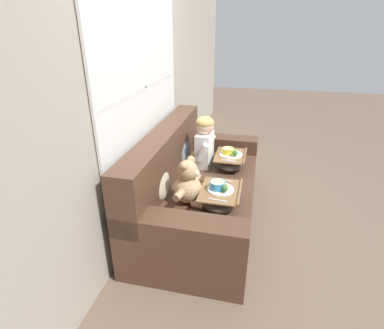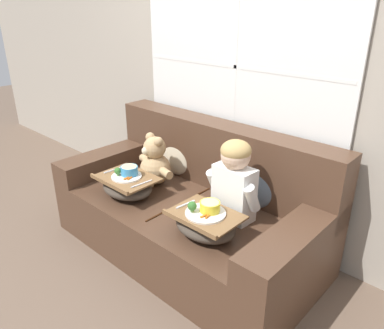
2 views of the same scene
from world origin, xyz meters
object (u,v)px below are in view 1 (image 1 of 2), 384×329
(teddy_bear, at_px, (188,184))
(couch, at_px, (195,189))
(throw_pillow_behind_child, at_px, (182,148))
(child_figure, at_px, (205,139))
(lap_tray_child, at_px, (230,160))
(lap_tray_teddy, at_px, (220,197))
(throw_pillow_behind_teddy, at_px, (160,180))

(teddy_bear, bearing_deg, couch, 3.49)
(couch, relative_size, throw_pillow_behind_child, 5.02)
(child_figure, xyz_separation_m, lap_tray_child, (-0.00, -0.27, -0.21))
(teddy_bear, xyz_separation_m, lap_tray_teddy, (0.00, -0.27, -0.09))
(couch, xyz_separation_m, child_figure, (0.37, -0.02, 0.39))
(child_figure, relative_size, lap_tray_teddy, 1.26)
(throw_pillow_behind_child, distance_m, throw_pillow_behind_teddy, 0.74)
(child_figure, distance_m, lap_tray_child, 0.34)
(couch, height_order, teddy_bear, couch)
(teddy_bear, xyz_separation_m, lap_tray_child, (0.74, -0.27, -0.08))
(lap_tray_child, height_order, lap_tray_teddy, lap_tray_child)
(throw_pillow_behind_teddy, relative_size, lap_tray_child, 0.86)
(lap_tray_teddy, bearing_deg, throw_pillow_behind_child, 34.51)
(throw_pillow_behind_teddy, relative_size, lap_tray_teddy, 0.84)
(child_figure, bearing_deg, couch, 177.17)
(throw_pillow_behind_child, height_order, throw_pillow_behind_teddy, throw_pillow_behind_child)
(lap_tray_child, bearing_deg, throw_pillow_behind_child, 89.97)
(throw_pillow_behind_child, relative_size, teddy_bear, 0.91)
(throw_pillow_behind_child, distance_m, lap_tray_teddy, 0.90)
(couch, height_order, throw_pillow_behind_teddy, couch)
(throw_pillow_behind_teddy, bearing_deg, lap_tray_teddy, -90.04)
(couch, bearing_deg, lap_tray_teddy, -141.91)
(throw_pillow_behind_teddy, xyz_separation_m, lap_tray_teddy, (-0.00, -0.51, -0.09))
(throw_pillow_behind_teddy, relative_size, teddy_bear, 0.84)
(throw_pillow_behind_teddy, distance_m, lap_tray_teddy, 0.52)
(throw_pillow_behind_teddy, height_order, teddy_bear, teddy_bear)
(child_figure, bearing_deg, lap_tray_child, -90.05)
(child_figure, height_order, lap_tray_teddy, child_figure)
(couch, height_order, lap_tray_teddy, couch)
(couch, height_order, throw_pillow_behind_child, couch)
(throw_pillow_behind_child, bearing_deg, throw_pillow_behind_teddy, 180.00)
(lap_tray_child, bearing_deg, throw_pillow_behind_teddy, 145.47)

